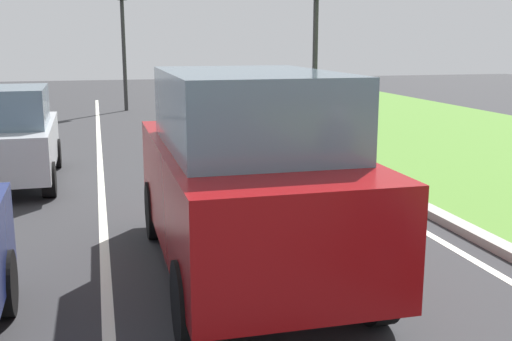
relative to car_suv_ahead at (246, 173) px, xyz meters
name	(u,v)px	position (x,y,z in m)	size (l,w,h in m)	color
ground_plane	(138,177)	(-0.85, 5.44, -1.17)	(60.00, 60.00, 0.00)	#2D2D30
lane_line_center	(101,178)	(-1.55, 5.44, -1.16)	(0.12, 32.00, 0.01)	silver
lane_line_right_edge	(314,167)	(2.75, 5.44, -1.16)	(0.12, 32.00, 0.01)	silver
curb_right	(336,163)	(3.25, 5.44, -1.11)	(0.24, 48.00, 0.12)	#9E9B93
car_suv_ahead	(246,173)	(0.00, 0.00, 0.00)	(1.98, 4.50, 2.28)	maroon
car_hatchback_far	(6,137)	(-3.17, 5.39, -0.28)	(1.78, 3.73, 1.78)	#B7BABF
traffic_light_near_right	(317,13)	(4.15, 9.24, 2.10)	(0.32, 0.50, 4.77)	#2D2D2D
traffic_light_far_median	(122,15)	(-0.49, 16.98, 2.29)	(0.32, 0.50, 5.12)	#2D2D2D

